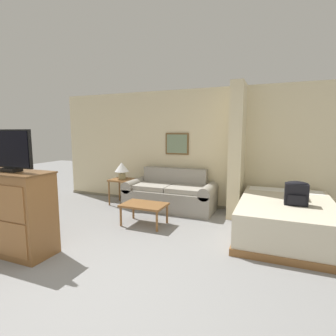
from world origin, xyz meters
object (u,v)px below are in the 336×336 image
couch (170,194)px  table_lamp (122,168)px  backpack (296,193)px  tv (10,151)px  bed (286,218)px  coffee_table (144,206)px  tv_dresser (15,213)px

couch → table_lamp: bearing=-176.5°
table_lamp → backpack: bearing=-13.1°
tv → bed: (3.47, 2.09, -1.13)m
couch → bed: couch is taller
coffee_table → tv_dresser: bearing=-124.2°
couch → tv_dresser: 3.03m
coffee_table → bed: bed is taller
table_lamp → tv_dresser: tv_dresser is taller
table_lamp → couch: bearing=3.5°
coffee_table → backpack: (2.46, 0.22, 0.42)m
tv_dresser → tv: size_ratio=1.50×
coffee_table → backpack: size_ratio=2.17×
tv_dresser → backpack: 4.05m
bed → backpack: bearing=-62.4°
tv_dresser → backpack: (3.58, 1.87, 0.19)m
table_lamp → bed: table_lamp is taller
tv → tv_dresser: bearing=-90.0°
tv → couch: bearing=66.8°
tv_dresser → backpack: bearing=27.5°
tv → bed: tv is taller
couch → bed: 2.38m
coffee_table → backpack: bearing=5.0°
table_lamp → bed: bearing=-10.0°
coffee_table → tv: 2.27m
backpack → bed: bearing=117.6°
backpack → table_lamp: bearing=166.9°
table_lamp → bed: (3.46, -0.61, -0.55)m
bed → backpack: size_ratio=5.88×
coffee_table → bed: size_ratio=0.37×
backpack → tv: bearing=-152.5°
coffee_table → tv_dresser: tv_dresser is taller
tv → backpack: bearing=27.5°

